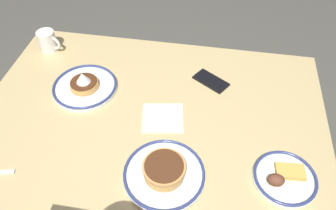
{
  "coord_description": "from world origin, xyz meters",
  "views": [
    {
      "loc": [
        -0.2,
        0.77,
        1.65
      ],
      "look_at": [
        -0.06,
        -0.04,
        0.76
      ],
      "focal_mm": 34.83,
      "sensor_mm": 36.0,
      "label": 1
    }
  ],
  "objects": [
    {
      "name": "ground_plane",
      "position": [
        0.0,
        0.0,
        0.0
      ],
      "size": [
        6.0,
        6.0,
        0.0
      ],
      "primitive_type": "plane",
      "color": "#4C4A42"
    },
    {
      "name": "dining_table",
      "position": [
        0.0,
        0.0,
        0.65
      ],
      "size": [
        1.31,
        0.93,
        0.73
      ],
      "color": "tan",
      "rests_on": "ground_plane"
    },
    {
      "name": "plate_near_main",
      "position": [
        0.29,
        -0.1,
        0.74
      ],
      "size": [
        0.26,
        0.26,
        0.08
      ],
      "color": "white",
      "rests_on": "dining_table"
    },
    {
      "name": "plate_center_pancakes",
      "position": [
        -0.1,
        0.24,
        0.75
      ],
      "size": [
        0.26,
        0.26,
        0.06
      ],
      "color": "white",
      "rests_on": "dining_table"
    },
    {
      "name": "plate_far_companion",
      "position": [
        -0.47,
        0.19,
        0.74
      ],
      "size": [
        0.2,
        0.2,
        0.05
      ],
      "color": "white",
      "rests_on": "dining_table"
    },
    {
      "name": "coffee_mug",
      "position": [
        0.53,
        -0.32,
        0.77
      ],
      "size": [
        0.11,
        0.08,
        0.09
      ],
      "color": "white",
      "rests_on": "dining_table"
    },
    {
      "name": "cell_phone",
      "position": [
        -0.21,
        -0.23,
        0.73
      ],
      "size": [
        0.16,
        0.14,
        0.01
      ],
      "primitive_type": "cube",
      "rotation": [
        0.0,
        0.0,
        -0.57
      ],
      "color": "black",
      "rests_on": "dining_table"
    },
    {
      "name": "paper_napkin",
      "position": [
        -0.05,
        -0.0,
        0.73
      ],
      "size": [
        0.17,
        0.16,
        0.0
      ],
      "primitive_type": "cube",
      "rotation": [
        0.0,
        0.0,
        0.17
      ],
      "color": "white",
      "rests_on": "dining_table"
    }
  ]
}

